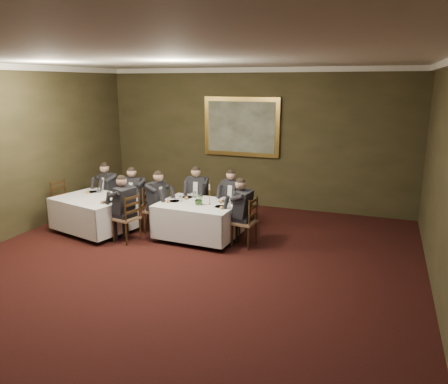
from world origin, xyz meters
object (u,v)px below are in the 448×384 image
Objects in this scene: diner_sec_backright at (135,204)px; diner_sec_endright at (126,217)px; table_second at (94,212)px; chair_main_endleft at (156,220)px; diner_main_backright at (233,207)px; chair_sec_backleft at (111,207)px; painting at (241,127)px; diner_main_endleft at (156,210)px; chair_sec_backright at (136,213)px; table_main at (198,218)px; chair_sec_endleft at (66,212)px; diner_main_endright at (244,221)px; chair_sec_endright at (127,228)px; candlestick at (210,197)px; centerpiece at (199,198)px; diner_main_backleft at (197,203)px; chair_main_backright at (233,217)px; chair_main_backleft at (198,213)px; chair_main_endright at (244,232)px; diner_sec_backleft at (110,198)px.

diner_sec_backright is 0.98m from diner_sec_endright.
chair_main_endleft reaches higher than table_second.
diner_main_backright is 2.97m from chair_sec_backleft.
painting is (2.48, 2.29, 1.76)m from chair_sec_backleft.
diner_main_endleft is 1.35× the size of chair_sec_backright.
chair_sec_endleft is at bearing -177.67° from table_main.
diner_main_endright is 2.38m from chair_sec_endright.
table_second is 4.30× the size of candlestick.
diner_sec_endright is at bearing -158.13° from candlestick.
table_second is at bearing -170.53° from table_main.
diner_sec_backright is (-0.65, 0.24, 0.23)m from chair_main_endleft.
diner_main_endright is 5.01× the size of centerpiece.
table_second is 2.98m from diner_main_backright.
chair_main_backright is at bearing 169.86° from diner_main_backleft.
chair_main_backleft is at bearing 114.71° from table_main.
diner_sec_backright is at bearing 114.50° from chair_sec_endleft.
diner_sec_endright is (-2.31, -0.57, 0.00)m from diner_main_endright.
diner_main_backleft is 1.02m from chair_main_endleft.
painting is (0.00, 2.80, 1.60)m from table_main.
chair_main_backleft is 1.73m from chair_sec_endright.
diner_main_endleft is at bearing -109.94° from painting.
painting is (1.66, 2.51, 1.53)m from diner_sec_backright.
chair_sec_backright is 2.34× the size of candlestick.
diner_main_backleft reaches higher than chair_sec_endleft.
diner_sec_backright is 1.98m from candlestick.
centerpiece reaches higher than table_main.
chair_main_endleft is 2.02m from diner_main_endright.
chair_sec_endright is 0.74× the size of diner_sec_endright.
diner_sec_endright is (-0.31, -0.68, 0.00)m from diner_main_endleft.
diner_main_backleft is 1.00× the size of diner_main_backright.
chair_sec_backright is at bearing -101.68° from diner_main_endleft.
chair_main_endleft is 0.74× the size of diner_sec_endright.
diner_main_backleft reaches higher than chair_main_endright.
chair_sec_backleft is 1.64m from diner_sec_endright.
centerpiece is at bearing 107.85° from diner_main_backleft.
diner_main_endright is at bearing -163.08° from chair_sec_backleft.
chair_sec_endright is at bearing 162.48° from diner_sec_backleft.
table_main is at bearing 96.14° from diner_main_endleft.
diner_sec_endright is at bearing 162.28° from diner_sec_backleft.
chair_sec_endleft is at bearing -177.78° from candlestick.
diner_main_endleft is at bearing 44.35° from chair_main_backleft.
chair_sec_backright is at bearing 35.11° from chair_sec_endright.
diner_main_backright is at bearing -37.72° from diner_sec_endright.
chair_main_endleft is 0.74m from chair_sec_endright.
chair_main_endleft is at bearing -10.18° from diner_sec_endright.
diner_main_endright is 0.68× the size of painting.
diner_main_endleft is 1.14m from centerpiece.
diner_sec_endright is at bearing 161.89° from chair_sec_backleft.
chair_main_backright reaches higher than table_main.
candlestick is at bearing 96.82° from chair_main_endleft.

